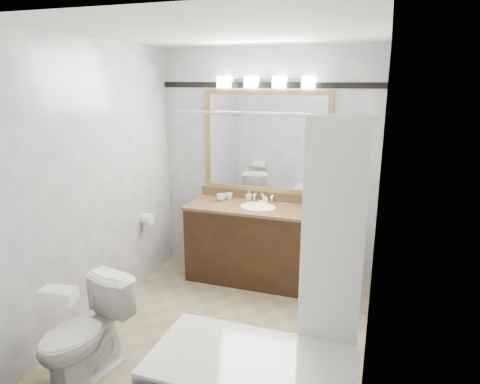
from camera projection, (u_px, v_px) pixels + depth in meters
name	position (u px, v px, depth m)	size (l,w,h in m)	color
room	(224.00, 194.00, 3.50)	(2.42, 2.62, 2.52)	gray
vanity	(258.00, 242.00, 4.64)	(1.53, 0.58, 0.97)	black
mirror	(266.00, 142.00, 4.61)	(1.40, 0.04, 1.10)	#9E8547
vanity_light_bar	(265.00, 82.00, 4.40)	(1.02, 0.14, 0.12)	silver
accent_stripe	(267.00, 85.00, 4.47)	(2.40, 0.01, 0.06)	black
bathtub	(256.00, 380.00, 2.76)	(1.30, 0.75, 1.96)	white
tp_roll	(147.00, 219.00, 4.61)	(0.12, 0.12, 0.11)	white
toilet	(84.00, 333.00, 3.12)	(0.41, 0.71, 0.73)	white
tissue_box	(59.00, 295.00, 2.83)	(0.23, 0.13, 0.09)	white
coffee_maker	(322.00, 199.00, 4.24)	(0.17, 0.20, 0.32)	black
cup_left	(221.00, 197.00, 4.75)	(0.10, 0.10, 0.08)	white
cup_right	(229.00, 196.00, 4.78)	(0.08, 0.08, 0.08)	white
soap_bottle_a	(249.00, 195.00, 4.76)	(0.05, 0.05, 0.11)	white
soap_bottle_b	(266.00, 199.00, 4.68)	(0.06, 0.06, 0.08)	white
soap_bar	(262.00, 202.00, 4.64)	(0.09, 0.06, 0.03)	beige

